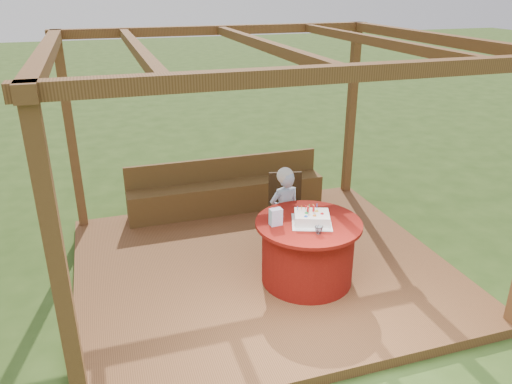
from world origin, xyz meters
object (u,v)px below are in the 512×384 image
at_px(table, 307,251).
at_px(chair, 286,203).
at_px(bench, 227,194).
at_px(drinking_glass, 319,230).
at_px(gift_bag, 276,217).
at_px(elderly_woman, 284,210).
at_px(birthday_cake, 312,218).

relative_size(table, chair, 1.35).
distance_m(bench, drinking_glass, 2.59).
bearing_deg(gift_bag, table, -12.03).
xyz_separation_m(bench, drinking_glass, (0.38, -2.51, 0.54)).
bearing_deg(table, elderly_woman, 91.30).
bearing_deg(bench, drinking_glass, -81.46).
distance_m(table, drinking_glass, 0.51).
height_order(bench, table, bench).
height_order(table, chair, chair).
relative_size(bench, chair, 3.34).
height_order(gift_bag, drinking_glass, gift_bag).
distance_m(bench, gift_bag, 2.25).
distance_m(birthday_cake, gift_bag, 0.41).
relative_size(bench, table, 2.47).
relative_size(bench, elderly_woman, 2.57).
xyz_separation_m(elderly_woman, birthday_cake, (0.04, -0.75, 0.22)).
height_order(chair, elderly_woman, elderly_woman).
bearing_deg(table, drinking_glass, -92.38).
relative_size(table, elderly_woman, 1.04).
bearing_deg(bench, table, -80.04).
distance_m(chair, elderly_woman, 0.44).
relative_size(chair, drinking_glass, 10.01).
height_order(bench, birthday_cake, birthday_cake).
height_order(birthday_cake, drinking_glass, birthday_cake).
distance_m(table, chair, 1.13).
bearing_deg(birthday_cake, drinking_glass, -97.46).
distance_m(table, birthday_cake, 0.44).
relative_size(bench, drinking_glass, 33.41).
bearing_deg(birthday_cake, bench, 100.41).
bearing_deg(drinking_glass, elderly_woman, 90.23).
bearing_deg(elderly_woman, birthday_cake, -87.00).
bearing_deg(gift_bag, chair, 58.15).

